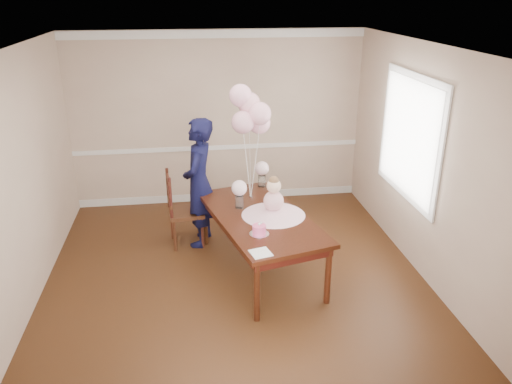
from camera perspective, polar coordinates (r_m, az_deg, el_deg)
name	(u,v)px	position (r m, az deg, el deg)	size (l,w,h in m)	color
floor	(236,280)	(6.08, -2.28, -10.06)	(4.50, 5.00, 0.00)	black
ceiling	(232,48)	(5.17, -2.75, 16.12)	(4.50, 5.00, 0.02)	white
wall_back	(218,120)	(7.86, -4.35, 8.24)	(4.50, 0.02, 2.70)	tan
wall_front	(274,310)	(3.27, 2.05, -13.34)	(4.50, 0.02, 2.70)	tan
wall_left	(19,186)	(5.74, -25.46, 0.66)	(0.02, 5.00, 2.70)	tan
wall_right	(428,166)	(6.11, 19.04, 2.88)	(0.02, 5.00, 2.70)	tan
chair_rail_trim	(219,148)	(7.98, -4.25, 5.09)	(4.50, 0.02, 0.07)	white
crown_molding	(216,34)	(7.65, -4.63, 17.57)	(4.50, 0.02, 0.12)	silver
baseboard_trim	(220,196)	(8.26, -4.08, -0.48)	(4.50, 0.02, 0.12)	silver
window_frame	(410,137)	(6.47, 17.16, 6.02)	(0.02, 1.66, 1.56)	white
window_blinds	(408,137)	(6.46, 17.02, 6.02)	(0.01, 1.50, 1.40)	white
dining_table_top	(260,217)	(5.94, 0.48, -2.89)	(1.00, 2.00, 0.05)	black
table_apron	(260,223)	(5.97, 0.47, -3.54)	(0.90, 1.90, 0.10)	black
table_leg_fl	(257,292)	(5.25, 0.10, -11.33)	(0.07, 0.07, 0.70)	black
table_leg_fr	(328,275)	(5.57, 8.23, -9.40)	(0.07, 0.07, 0.70)	black
table_leg_bl	(205,220)	(6.76, -5.85, -3.25)	(0.07, 0.07, 0.70)	black
table_leg_br	(262,211)	(7.02, 0.73, -2.14)	(0.07, 0.07, 0.70)	black
baby_skirt	(273,211)	(5.92, 2.00, -2.19)	(0.76, 0.76, 0.10)	#F0B0C4
baby_torso	(274,201)	(5.87, 2.02, -1.03)	(0.24, 0.24, 0.24)	#ED96C7
baby_head	(274,186)	(5.80, 2.05, 0.69)	(0.17, 0.17, 0.17)	beige
baby_hair	(274,181)	(5.78, 2.05, 1.24)	(0.12, 0.12, 0.12)	brown
cake_platter	(259,234)	(5.49, 0.36, -4.81)	(0.22, 0.22, 0.01)	silver
birthday_cake	(259,229)	(5.46, 0.37, -4.30)	(0.15, 0.15, 0.10)	#EE4B8A
cake_flower_a	(259,224)	(5.43, 0.37, -3.69)	(0.03, 0.03, 0.03)	white
cake_flower_b	(261,223)	(5.46, 0.58, -3.55)	(0.03, 0.03, 0.03)	silver
rose_vase_near	(239,202)	(6.10, -1.91, -1.11)	(0.10, 0.10, 0.16)	silver
roses_near	(239,188)	(6.03, -1.93, 0.46)	(0.19, 0.19, 0.19)	silver
rose_vase_far	(262,181)	(6.76, 0.67, 1.28)	(0.10, 0.10, 0.16)	white
roses_far	(262,168)	(6.69, 0.68, 2.72)	(0.19, 0.19, 0.19)	#FDD4D9
napkin	(261,253)	(5.11, 0.54, -6.98)	(0.20, 0.20, 0.01)	white
balloon_weight	(251,197)	(6.43, -0.59, -0.53)	(0.04, 0.04, 0.02)	silver
balloon_a	(243,122)	(6.08, -1.51, 7.96)	(0.28, 0.28, 0.28)	#E2A0B5
balloon_b	(260,114)	(6.08, 0.43, 8.95)	(0.28, 0.28, 0.28)	#FBB1C8
balloon_c	(249,103)	(6.16, -0.81, 10.09)	(0.28, 0.28, 0.28)	#F0AABA
balloon_d	(241,96)	(6.13, -1.77, 10.96)	(0.28, 0.28, 0.28)	#FFB4CF
balloon_e	(259,123)	(6.25, 0.39, 7.91)	(0.28, 0.28, 0.28)	#FFB4CB
balloon_ribbon_a	(247,166)	(6.26, -1.03, 2.95)	(0.00, 0.00, 0.84)	white
balloon_ribbon_b	(255,162)	(6.26, -0.10, 3.43)	(0.00, 0.00, 0.94)	white
balloon_ribbon_c	(250,157)	(6.29, -0.70, 4.02)	(0.00, 0.00, 1.04)	white
balloon_ribbon_d	(246,153)	(6.27, -1.16, 4.42)	(0.00, 0.00, 1.14)	white
balloon_ribbon_e	(255,166)	(6.35, -0.11, 2.99)	(0.00, 0.00, 0.79)	white
dining_chair_seat	(186,212)	(6.77, -7.99, -2.31)	(0.45, 0.45, 0.05)	#3B1E10
chair_leg_fl	(175,236)	(6.69, -9.26, -4.97)	(0.04, 0.04, 0.44)	#391B0F
chair_leg_fr	(202,233)	(6.73, -6.14, -4.65)	(0.04, 0.04, 0.44)	#38160F
chair_leg_bl	(172,224)	(7.02, -9.56, -3.63)	(0.04, 0.04, 0.44)	#3B1B10
chair_leg_br	(199,221)	(7.05, -6.59, -3.33)	(0.04, 0.04, 0.44)	#321C0D
chair_back_post_l	(171,199)	(6.47, -9.73, -0.76)	(0.04, 0.04, 0.57)	black
chair_back_post_r	(168,188)	(6.81, -10.02, 0.41)	(0.04, 0.04, 0.57)	#35160E
chair_slat_low	(170,202)	(6.68, -9.81, -1.13)	(0.03, 0.41, 0.05)	#381D0F
chair_slat_mid	(169,191)	(6.62, -9.90, 0.17)	(0.03, 0.41, 0.05)	#38140F
chair_slat_top	(168,179)	(6.56, -9.99, 1.49)	(0.03, 0.41, 0.05)	#39190F
woman	(199,183)	(6.61, -6.52, 1.03)	(0.63, 0.42, 1.74)	black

